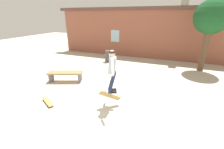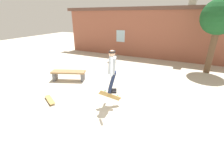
{
  "view_description": "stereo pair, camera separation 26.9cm",
  "coord_description": "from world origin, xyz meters",
  "px_view_note": "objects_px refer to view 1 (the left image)",
  "views": [
    {
      "loc": [
        1.48,
        -3.85,
        3.08
      ],
      "look_at": [
        -0.23,
        0.51,
        1.23
      ],
      "focal_mm": 24.0,
      "sensor_mm": 36.0,
      "label": 1
    },
    {
      "loc": [
        1.73,
        -3.75,
        3.08
      ],
      "look_at": [
        -0.23,
        0.51,
        1.23
      ],
      "focal_mm": 24.0,
      "sensor_mm": 36.0,
      "label": 2
    }
  ],
  "objects_px": {
    "park_bench": "(65,75)",
    "skateboard_flipping": "(110,96)",
    "tree_right": "(212,18)",
    "skateboard_resting": "(48,102)",
    "trash_bin": "(108,56)",
    "skater": "(112,68)"
  },
  "relations": [
    {
      "from": "trash_bin",
      "to": "tree_right",
      "type": "bearing_deg",
      "value": 3.24
    },
    {
      "from": "park_bench",
      "to": "skater",
      "type": "xyz_separation_m",
      "value": [
        2.95,
        -1.19,
        1.11
      ]
    },
    {
      "from": "trash_bin",
      "to": "skater",
      "type": "height_order",
      "value": "skater"
    },
    {
      "from": "skater",
      "to": "skateboard_resting",
      "type": "distance_m",
      "value": 2.79
    },
    {
      "from": "trash_bin",
      "to": "skateboard_resting",
      "type": "relative_size",
      "value": 1.0
    },
    {
      "from": "trash_bin",
      "to": "skater",
      "type": "xyz_separation_m",
      "value": [
        2.32,
        -5.11,
        1.05
      ]
    },
    {
      "from": "trash_bin",
      "to": "skateboard_resting",
      "type": "height_order",
      "value": "trash_bin"
    },
    {
      "from": "park_bench",
      "to": "skateboard_resting",
      "type": "xyz_separation_m",
      "value": [
        0.65,
        -1.91,
        -0.29
      ]
    },
    {
      "from": "trash_bin",
      "to": "skateboard_flipping",
      "type": "bearing_deg",
      "value": -66.29
    },
    {
      "from": "tree_right",
      "to": "skateboard_flipping",
      "type": "bearing_deg",
      "value": -123.14
    },
    {
      "from": "trash_bin",
      "to": "skateboard_flipping",
      "type": "distance_m",
      "value": 5.64
    },
    {
      "from": "skateboard_resting",
      "to": "tree_right",
      "type": "bearing_deg",
      "value": 75.31
    },
    {
      "from": "tree_right",
      "to": "skateboard_flipping",
      "type": "xyz_separation_m",
      "value": [
        -3.59,
        -5.5,
        -2.52
      ]
    },
    {
      "from": "tree_right",
      "to": "park_bench",
      "type": "height_order",
      "value": "tree_right"
    },
    {
      "from": "park_bench",
      "to": "trash_bin",
      "type": "distance_m",
      "value": 3.98
    },
    {
      "from": "tree_right",
      "to": "park_bench",
      "type": "xyz_separation_m",
      "value": [
        -6.48,
        -4.26,
        -2.59
      ]
    },
    {
      "from": "park_bench",
      "to": "skateboard_resting",
      "type": "distance_m",
      "value": 2.04
    },
    {
      "from": "park_bench",
      "to": "skateboard_resting",
      "type": "height_order",
      "value": "park_bench"
    },
    {
      "from": "tree_right",
      "to": "skater",
      "type": "relative_size",
      "value": 2.65
    },
    {
      "from": "tree_right",
      "to": "skateboard_resting",
      "type": "xyz_separation_m",
      "value": [
        -5.84,
        -6.17,
        -2.88
      ]
    },
    {
      "from": "trash_bin",
      "to": "park_bench",
      "type": "bearing_deg",
      "value": -99.08
    },
    {
      "from": "park_bench",
      "to": "skateboard_flipping",
      "type": "bearing_deg",
      "value": -44.55
    }
  ]
}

